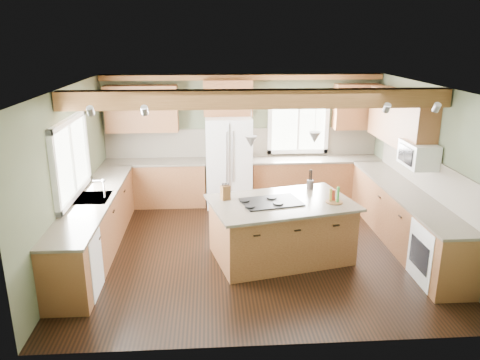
{
  "coord_description": "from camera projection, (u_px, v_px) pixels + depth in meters",
  "views": [
    {
      "loc": [
        -0.67,
        -6.93,
        3.34
      ],
      "look_at": [
        -0.19,
        0.3,
        1.08
      ],
      "focal_mm": 35.0,
      "sensor_mm": 36.0,
      "label": 1
    }
  ],
  "objects": [
    {
      "name": "soffit_trim",
      "position": [
        243.0,
        77.0,
        9.17
      ],
      "size": [
        5.55,
        0.2,
        0.1
      ],
      "primitive_type": "cube",
      "color": "brown",
      "rests_on": "ceiling"
    },
    {
      "name": "floor",
      "position": [
        253.0,
        248.0,
        7.64
      ],
      "size": [
        5.6,
        5.6,
        0.0
      ],
      "primitive_type": "plane",
      "color": "black",
      "rests_on": "ground"
    },
    {
      "name": "upper_cab_over_fridge",
      "position": [
        228.0,
        98.0,
        9.2
      ],
      "size": [
        0.96,
        0.35,
        0.7
      ],
      "primitive_type": "cube",
      "color": "brown",
      "rests_on": "wall_back"
    },
    {
      "name": "pendant_right",
      "position": [
        315.0,
        137.0,
        6.94
      ],
      "size": [
        0.18,
        0.18,
        0.16
      ],
      "primitive_type": "cone",
      "rotation": [
        3.14,
        0.0,
        0.0
      ],
      "color": "#B2B2B7",
      "rests_on": "ceiling"
    },
    {
      "name": "counter_back_right",
      "position": [
        316.0,
        159.0,
        9.56
      ],
      "size": [
        2.66,
        0.64,
        0.04
      ],
      "primitive_type": "cube",
      "color": "#463E33",
      "rests_on": "base_cab_back_right"
    },
    {
      "name": "pendant_left",
      "position": [
        251.0,
        142.0,
        6.66
      ],
      "size": [
        0.18,
        0.18,
        0.16
      ],
      "primitive_type": "cone",
      "rotation": [
        3.14,
        0.0,
        0.0
      ],
      "color": "#B2B2B7",
      "rests_on": "ceiling"
    },
    {
      "name": "upper_cab_back_corner",
      "position": [
        357.0,
        107.0,
        9.42
      ],
      "size": [
        0.9,
        0.35,
        0.9
      ],
      "primitive_type": "cube",
      "color": "brown",
      "rests_on": "wall_back"
    },
    {
      "name": "counter_right",
      "position": [
        407.0,
        192.0,
        7.58
      ],
      "size": [
        0.64,
        3.74,
        0.04
      ],
      "primitive_type": "cube",
      "color": "#463E33",
      "rests_on": "base_cab_right"
    },
    {
      "name": "sink",
      "position": [
        93.0,
        198.0,
        7.26
      ],
      "size": [
        0.5,
        0.65,
        0.03
      ],
      "primitive_type": "cube",
      "color": "#262628",
      "rests_on": "counter_left"
    },
    {
      "name": "wall_back",
      "position": [
        242.0,
        138.0,
        9.63
      ],
      "size": [
        5.6,
        0.0,
        5.6
      ],
      "primitive_type": "plane",
      "rotation": [
        1.57,
        0.0,
        0.0
      ],
      "color": "#484F38",
      "rests_on": "ground"
    },
    {
      "name": "base_cab_left",
      "position": [
        96.0,
        226.0,
        7.4
      ],
      "size": [
        0.6,
        3.7,
        0.88
      ],
      "primitive_type": "cube",
      "color": "brown",
      "rests_on": "floor"
    },
    {
      "name": "backsplash_back",
      "position": [
        242.0,
        142.0,
        9.65
      ],
      "size": [
        5.58,
        0.03,
        0.58
      ],
      "primitive_type": "cube",
      "color": "brown",
      "rests_on": "wall_back"
    },
    {
      "name": "base_cab_back_right",
      "position": [
        315.0,
        181.0,
        9.7
      ],
      "size": [
        2.62,
        0.6,
        0.88
      ],
      "primitive_type": "cube",
      "color": "brown",
      "rests_on": "floor"
    },
    {
      "name": "refrigerator",
      "position": [
        229.0,
        162.0,
        9.37
      ],
      "size": [
        0.9,
        0.74,
        1.8
      ],
      "primitive_type": "cube",
      "color": "silver",
      "rests_on": "floor"
    },
    {
      "name": "ceiling",
      "position": [
        254.0,
        87.0,
        6.87
      ],
      "size": [
        5.6,
        5.6,
        0.0
      ],
      "primitive_type": "plane",
      "rotation": [
        3.14,
        0.0,
        0.0
      ],
      "color": "silver",
      "rests_on": "wall_back"
    },
    {
      "name": "microwave",
      "position": [
        419.0,
        154.0,
        7.29
      ],
      "size": [
        0.4,
        0.7,
        0.38
      ],
      "primitive_type": "cube",
      "color": "white",
      "rests_on": "wall_right"
    },
    {
      "name": "base_cab_right",
      "position": [
        404.0,
        218.0,
        7.71
      ],
      "size": [
        0.6,
        3.7,
        0.88
      ],
      "primitive_type": "cube",
      "color": "brown",
      "rests_on": "floor"
    },
    {
      "name": "counter_left",
      "position": [
        93.0,
        199.0,
        7.26
      ],
      "size": [
        0.64,
        3.74,
        0.04
      ],
      "primitive_type": "cube",
      "color": "#463E33",
      "rests_on": "base_cab_left"
    },
    {
      "name": "dishwasher",
      "position": [
        74.0,
        265.0,
        6.16
      ],
      "size": [
        0.6,
        0.6,
        0.84
      ],
      "primitive_type": "cube",
      "color": "white",
      "rests_on": "floor"
    },
    {
      "name": "knife_block",
      "position": [
        225.0,
        193.0,
        7.14
      ],
      "size": [
        0.16,
        0.14,
        0.22
      ],
      "primitive_type": "cube",
      "rotation": [
        0.0,
        0.0,
        0.4
      ],
      "color": "brown",
      "rests_on": "island_top"
    },
    {
      "name": "utensil_crock",
      "position": [
        310.0,
        184.0,
        7.65
      ],
      "size": [
        0.13,
        0.13,
        0.15
      ],
      "primitive_type": "cylinder",
      "rotation": [
        0.0,
        0.0,
        0.23
      ],
      "color": "#3F3A32",
      "rests_on": "island_top"
    },
    {
      "name": "island",
      "position": [
        281.0,
        231.0,
        7.23
      ],
      "size": [
        2.21,
        1.63,
        0.88
      ],
      "primitive_type": "cube",
      "rotation": [
        0.0,
        0.0,
        0.23
      ],
      "color": "olive",
      "rests_on": "floor"
    },
    {
      "name": "backsplash_right",
      "position": [
        426.0,
        173.0,
        7.5
      ],
      "size": [
        0.03,
        3.7,
        0.58
      ],
      "primitive_type": "cube",
      "color": "brown",
      "rests_on": "wall_right"
    },
    {
      "name": "cooktop",
      "position": [
        271.0,
        202.0,
        7.03
      ],
      "size": [
        0.97,
        0.75,
        0.02
      ],
      "primitive_type": "cube",
      "rotation": [
        0.0,
        0.0,
        0.23
      ],
      "color": "black",
      "rests_on": "island_top"
    },
    {
      "name": "wall_right",
      "position": [
        429.0,
        169.0,
        7.43
      ],
      "size": [
        0.0,
        5.0,
        5.0
      ],
      "primitive_type": "plane",
      "rotation": [
        1.57,
        0.0,
        -1.57
      ],
      "color": "#484F38",
      "rests_on": "ground"
    },
    {
      "name": "window_back",
      "position": [
        298.0,
        126.0,
        9.61
      ],
      "size": [
        1.1,
        0.04,
        1.0
      ],
      "primitive_type": "cube",
      "color": "white",
      "rests_on": "wall_back"
    },
    {
      "name": "wall_left",
      "position": [
        70.0,
        175.0,
        7.08
      ],
      "size": [
        0.0,
        5.0,
        5.0
      ],
      "primitive_type": "plane",
      "rotation": [
        1.57,
        0.0,
        1.57
      ],
      "color": "#484F38",
      "rests_on": "ground"
    },
    {
      "name": "upper_cab_right",
      "position": [
        400.0,
        119.0,
        8.08
      ],
      "size": [
        0.35,
        2.2,
        0.9
      ],
      "primitive_type": "cube",
      "color": "brown",
      "rests_on": "wall_right"
    },
    {
      "name": "window_left",
      "position": [
        70.0,
        159.0,
        7.05
      ],
      "size": [
        0.04,
        1.6,
        1.05
      ],
      "primitive_type": "cube",
      "color": "white",
      "rests_on": "wall_left"
    },
    {
      "name": "upper_cab_back_left",
      "position": [
        142.0,
        109.0,
        9.15
      ],
      "size": [
        1.4,
        0.35,
        0.9
      ],
      "primitive_type": "cube",
      "color": "brown",
      "rests_on": "wall_back"
    },
    {
      "name": "counter_back_left",
      "position": [
        154.0,
        162.0,
        9.36
      ],
      "size": [
        2.06,
        0.64,
        0.04
      ],
      "primitive_type": "cube",
      "color": "#463E33",
      "rests_on": "base_cab_back_left"
    },
    {
      "name": "faucet",
      "position": [
        104.0,
        189.0,
        7.23
      ],
      "size": [
        0.02,
        0.02,
        0.28
      ],
      "primitive_type": "cylinder",
      "color": "#B2B2B7",
      "rests_on": "sink"
    },
    {
      "name": "base_cab_back_left",
      "position": [
        156.0,
        184.0,
        9.49
      ],
      "size": [
        2.02,
        0.6,
        0.88
      ],
      "primitive_type": "cube",
      "color": "brown",
      "rests_on": "floor"
    },
    {
      "name": "ceiling_beam",
      "position": [
        257.0,
        99.0,
        6.6
      ],
      "size": [
        5.55,
        0.26,
        0.26
      ],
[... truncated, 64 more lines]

